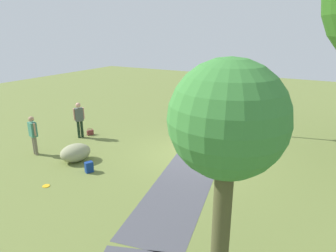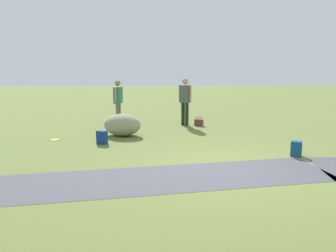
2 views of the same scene
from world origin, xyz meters
The scene contains 9 objects.
ground_plane centered at (0.00, 0.00, 0.00)m, with size 48.00×48.00×0.00m, color olive.
footpath_segment_mid centered at (1.92, 0.65, 0.00)m, with size 8.21×3.38×0.01m.
lawn_boulder centered at (2.88, -3.84, 0.35)m, with size 1.46×1.27×0.71m.
woman_with_handbag centered at (0.74, -5.68, 1.02)m, with size 0.46×0.39×1.75m.
man_near_boulder centered at (3.21, -5.82, 0.96)m, with size 0.33×0.50×1.66m.
handbag_on_grass centered at (0.24, -5.54, 0.14)m, with size 0.36×0.36×0.31m.
backpack_by_boulder centered at (3.37, -2.69, 0.19)m, with size 0.34×0.34×0.40m.
spare_backpack_on_lawn centered at (-1.85, -1.18, 0.19)m, with size 0.33×0.33×0.40m.
frisbee_on_grass centered at (4.88, -3.20, 0.01)m, with size 0.24×0.24×0.02m.
Camera 2 is at (1.68, 8.49, 2.61)m, focal length 41.55 mm.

